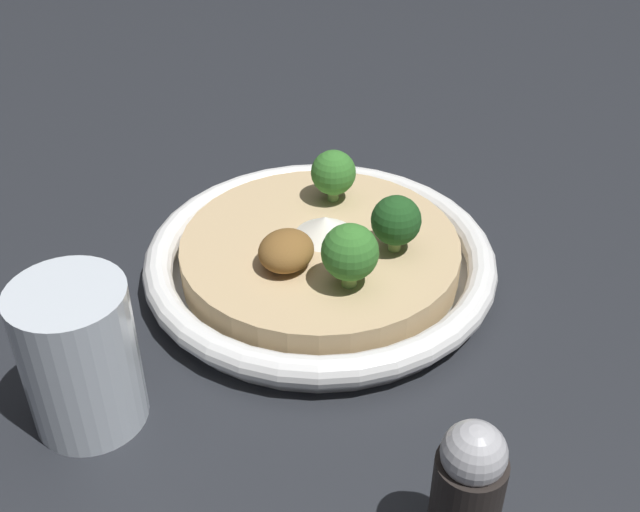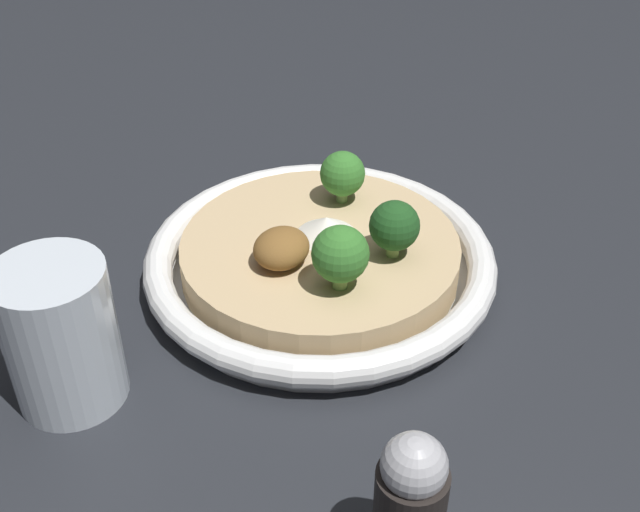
{
  "view_description": "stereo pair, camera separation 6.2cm",
  "coord_description": "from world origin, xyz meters",
  "px_view_note": "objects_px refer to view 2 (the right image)",
  "views": [
    {
      "loc": [
        0.46,
        0.2,
        0.39
      ],
      "look_at": [
        0.0,
        0.0,
        0.02
      ],
      "focal_mm": 45.0,
      "sensor_mm": 36.0,
      "label": 1
    },
    {
      "loc": [
        0.43,
        0.25,
        0.39
      ],
      "look_at": [
        0.0,
        0.0,
        0.02
      ],
      "focal_mm": 45.0,
      "sensor_mm": 36.0,
      "label": 2
    }
  ],
  "objects_px": {
    "broccoli_left": "(343,174)",
    "broccoli_back_right": "(340,255)",
    "pepper_shaker": "(410,504)",
    "drinking_glass": "(61,335)",
    "risotto_bowl": "(320,260)",
    "broccoli_back": "(394,226)"
  },
  "relations": [
    {
      "from": "risotto_bowl",
      "to": "broccoli_left",
      "type": "bearing_deg",
      "value": -167.27
    },
    {
      "from": "broccoli_back_right",
      "to": "drinking_glass",
      "type": "xyz_separation_m",
      "value": [
        0.15,
        -0.12,
        -0.01
      ]
    },
    {
      "from": "pepper_shaker",
      "to": "drinking_glass",
      "type": "bearing_deg",
      "value": -90.53
    },
    {
      "from": "broccoli_back_right",
      "to": "drinking_glass",
      "type": "relative_size",
      "value": 0.48
    },
    {
      "from": "broccoli_left",
      "to": "broccoli_back_right",
      "type": "relative_size",
      "value": 0.9
    },
    {
      "from": "risotto_bowl",
      "to": "broccoli_back",
      "type": "xyz_separation_m",
      "value": [
        -0.01,
        0.06,
        0.04
      ]
    },
    {
      "from": "broccoli_back",
      "to": "broccoli_back_right",
      "type": "height_order",
      "value": "broccoli_back_right"
    },
    {
      "from": "broccoli_back_right",
      "to": "pepper_shaker",
      "type": "relative_size",
      "value": 0.52
    },
    {
      "from": "risotto_bowl",
      "to": "broccoli_left",
      "type": "distance_m",
      "value": 0.07
    },
    {
      "from": "broccoli_back",
      "to": "pepper_shaker",
      "type": "distance_m",
      "value": 0.23
    },
    {
      "from": "broccoli_back_right",
      "to": "drinking_glass",
      "type": "distance_m",
      "value": 0.19
    },
    {
      "from": "broccoli_back_right",
      "to": "drinking_glass",
      "type": "bearing_deg",
      "value": -38.82
    },
    {
      "from": "pepper_shaker",
      "to": "risotto_bowl",
      "type": "bearing_deg",
      "value": -139.47
    },
    {
      "from": "broccoli_back",
      "to": "broccoli_left",
      "type": "xyz_separation_m",
      "value": [
        -0.05,
        -0.07,
        -0.0
      ]
    },
    {
      "from": "broccoli_back",
      "to": "pepper_shaker",
      "type": "bearing_deg",
      "value": 27.92
    },
    {
      "from": "broccoli_back",
      "to": "pepper_shaker",
      "type": "relative_size",
      "value": 0.48
    },
    {
      "from": "broccoli_back",
      "to": "broccoli_back_right",
      "type": "xyz_separation_m",
      "value": [
        0.05,
        -0.02,
        0.0
      ]
    },
    {
      "from": "drinking_glass",
      "to": "broccoli_left",
      "type": "bearing_deg",
      "value": 165.14
    },
    {
      "from": "drinking_glass",
      "to": "risotto_bowl",
      "type": "bearing_deg",
      "value": 157.21
    },
    {
      "from": "broccoli_back",
      "to": "drinking_glass",
      "type": "relative_size",
      "value": 0.45
    },
    {
      "from": "broccoli_back",
      "to": "broccoli_left",
      "type": "relative_size",
      "value": 1.02
    },
    {
      "from": "risotto_bowl",
      "to": "broccoli_back",
      "type": "relative_size",
      "value": 6.05
    }
  ]
}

